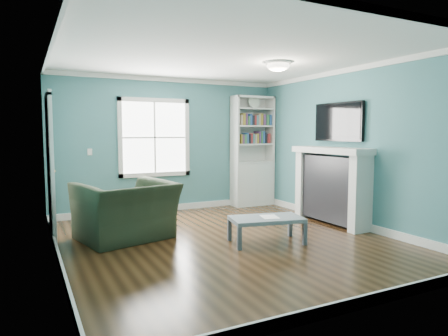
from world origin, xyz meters
name	(u,v)px	position (x,y,z in m)	size (l,w,h in m)	color
floor	(228,241)	(0.00, 0.00, 0.00)	(5.00, 5.00, 0.00)	black
room_walls	(228,130)	(0.00, 0.00, 1.58)	(5.00, 5.00, 5.00)	#3F767B
trim	(228,155)	(0.00, 0.00, 1.24)	(4.50, 5.00, 2.60)	white
window	(155,138)	(-0.30, 2.49, 1.45)	(1.40, 0.06, 1.50)	white
bookshelf	(252,162)	(1.77, 2.30, 0.92)	(0.90, 0.35, 2.31)	silver
fireplace	(331,186)	(2.08, 0.20, 0.64)	(0.44, 1.58, 1.30)	black
tv	(338,122)	(2.20, 0.20, 1.72)	(0.06, 1.10, 0.65)	black
door	(50,165)	(-2.22, 1.40, 1.07)	(0.12, 0.98, 2.17)	silver
ceiling_fixture	(278,65)	(0.90, 0.10, 2.55)	(0.38, 0.38, 0.15)	white
light_switch	(90,152)	(-1.50, 2.48, 1.20)	(0.08, 0.01, 0.12)	white
recliner	(126,201)	(-1.27, 0.75, 0.56)	(1.28, 0.83, 1.11)	#242D1C
coffee_table	(266,221)	(0.45, -0.31, 0.32)	(1.09, 0.74, 0.36)	#464C55
paper_sheet	(270,217)	(0.50, -0.32, 0.36)	(0.22, 0.28, 0.00)	white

